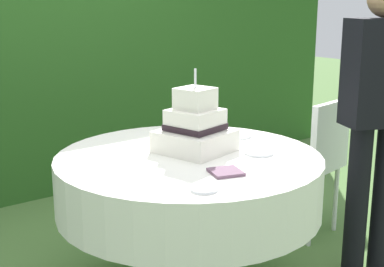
{
  "coord_description": "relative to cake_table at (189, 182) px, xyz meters",
  "views": [
    {
      "loc": [
        -1.52,
        -2.01,
        1.49
      ],
      "look_at": [
        0.03,
        0.02,
        0.85
      ],
      "focal_mm": 50.56,
      "sensor_mm": 36.0,
      "label": 1
    }
  ],
  "objects": [
    {
      "name": "foliage_hedge",
      "position": [
        0.0,
        2.05,
        0.55
      ],
      "size": [
        6.12,
        0.49,
        2.33
      ],
      "primitive_type": "cube",
      "color": "#28561E",
      "rests_on": "ground_plane"
    },
    {
      "name": "cake_table",
      "position": [
        0.0,
        0.0,
        0.0
      ],
      "size": [
        1.3,
        1.3,
        0.75
      ],
      "color": "#4C4C51",
      "rests_on": "ground_plane"
    },
    {
      "name": "wedding_cake",
      "position": [
        0.07,
        0.04,
        0.25
      ],
      "size": [
        0.39,
        0.39,
        0.41
      ],
      "color": "white",
      "rests_on": "cake_table"
    },
    {
      "name": "serving_plate_near",
      "position": [
        0.29,
        -0.19,
        0.14
      ],
      "size": [
        0.14,
        0.14,
        0.01
      ],
      "primitive_type": "cylinder",
      "color": "white",
      "rests_on": "cake_table"
    },
    {
      "name": "serving_plate_far",
      "position": [
        -0.25,
        -0.44,
        0.14
      ],
      "size": [
        0.11,
        0.11,
        0.01
      ],
      "primitive_type": "cylinder",
      "color": "white",
      "rests_on": "cake_table"
    },
    {
      "name": "serving_plate_left",
      "position": [
        0.43,
        0.12,
        0.14
      ],
      "size": [
        0.14,
        0.14,
        0.01
      ],
      "primitive_type": "cylinder",
      "color": "white",
      "rests_on": "cake_table"
    },
    {
      "name": "napkin_stack",
      "position": [
        -0.04,
        -0.33,
        0.14
      ],
      "size": [
        0.16,
        0.16,
        0.01
      ],
      "primitive_type": "cube",
      "rotation": [
        0.0,
        0.0,
        -0.3
      ],
      "color": "#6B4C60",
      "rests_on": "cake_table"
    },
    {
      "name": "garden_chair",
      "position": [
        1.08,
        0.11,
        -0.08
      ],
      "size": [
        0.46,
        0.46,
        0.89
      ],
      "color": "white",
      "rests_on": "ground_plane"
    },
    {
      "name": "standing_person",
      "position": [
        0.93,
        -0.41,
        0.31
      ],
      "size": [
        0.41,
        0.33,
        1.6
      ],
      "color": "black",
      "rests_on": "ground_plane"
    }
  ]
}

